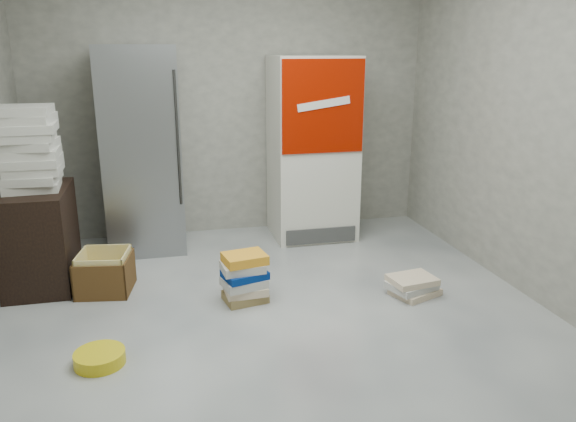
{
  "coord_description": "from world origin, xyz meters",
  "views": [
    {
      "loc": [
        -0.75,
        -3.23,
        1.88
      ],
      "look_at": [
        0.17,
        0.7,
        0.7
      ],
      "focal_mm": 35.0,
      "sensor_mm": 36.0,
      "label": 1
    }
  ],
  "objects_px": {
    "coke_cooler": "(312,148)",
    "steel_fridge": "(142,150)",
    "phonebook_stack_main": "(244,278)",
    "wood_shelf": "(40,238)",
    "cardboard_box": "(105,275)"
  },
  "relations": [
    {
      "from": "coke_cooler",
      "to": "phonebook_stack_main",
      "type": "xyz_separation_m",
      "value": [
        -0.93,
        -1.43,
        -0.71
      ]
    },
    {
      "from": "steel_fridge",
      "to": "phonebook_stack_main",
      "type": "bearing_deg",
      "value": -63.32
    },
    {
      "from": "coke_cooler",
      "to": "steel_fridge",
      "type": "bearing_deg",
      "value": 179.82
    },
    {
      "from": "coke_cooler",
      "to": "phonebook_stack_main",
      "type": "height_order",
      "value": "coke_cooler"
    },
    {
      "from": "coke_cooler",
      "to": "wood_shelf",
      "type": "bearing_deg",
      "value": -163.72
    },
    {
      "from": "phonebook_stack_main",
      "to": "coke_cooler",
      "type": "bearing_deg",
      "value": 45.46
    },
    {
      "from": "steel_fridge",
      "to": "wood_shelf",
      "type": "distance_m",
      "value": 1.23
    },
    {
      "from": "coke_cooler",
      "to": "phonebook_stack_main",
      "type": "distance_m",
      "value": 1.85
    },
    {
      "from": "phonebook_stack_main",
      "to": "wood_shelf",
      "type": "bearing_deg",
      "value": 143.73
    },
    {
      "from": "coke_cooler",
      "to": "wood_shelf",
      "type": "relative_size",
      "value": 2.25
    },
    {
      "from": "steel_fridge",
      "to": "cardboard_box",
      "type": "relative_size",
      "value": 4.09
    },
    {
      "from": "steel_fridge",
      "to": "wood_shelf",
      "type": "height_order",
      "value": "steel_fridge"
    },
    {
      "from": "steel_fridge",
      "to": "phonebook_stack_main",
      "type": "relative_size",
      "value": 4.94
    },
    {
      "from": "phonebook_stack_main",
      "to": "cardboard_box",
      "type": "height_order",
      "value": "phonebook_stack_main"
    },
    {
      "from": "phonebook_stack_main",
      "to": "cardboard_box",
      "type": "distance_m",
      "value": 1.14
    }
  ]
}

